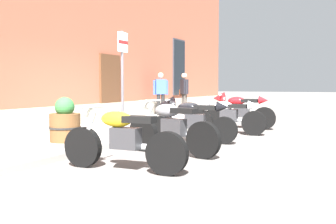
{
  "coord_description": "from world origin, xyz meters",
  "views": [
    {
      "loc": [
        -8.13,
        -4.54,
        1.28
      ],
      "look_at": [
        0.23,
        -0.32,
        0.64
      ],
      "focal_mm": 41.99,
      "sensor_mm": 36.0,
      "label": 1
    }
  ],
  "objects_px": {
    "motorcycle_grey_naked": "(171,128)",
    "motorcycle_white_sport": "(224,114)",
    "motorcycle_red_sport": "(237,109)",
    "pedestrian_blue_top": "(161,92)",
    "barrel_planter": "(65,123)",
    "pedestrian_dark_jacket": "(184,91)",
    "motorcycle_yellow_naked": "(122,139)",
    "parking_sign": "(123,68)",
    "motorcycle_black_sport": "(190,117)"
  },
  "relations": [
    {
      "from": "motorcycle_grey_naked",
      "to": "motorcycle_white_sport",
      "type": "distance_m",
      "value": 3.38
    },
    {
      "from": "motorcycle_red_sport",
      "to": "pedestrian_blue_top",
      "type": "height_order",
      "value": "pedestrian_blue_top"
    },
    {
      "from": "motorcycle_red_sport",
      "to": "barrel_planter",
      "type": "height_order",
      "value": "motorcycle_red_sport"
    },
    {
      "from": "motorcycle_red_sport",
      "to": "pedestrian_dark_jacket",
      "type": "relative_size",
      "value": 1.27
    },
    {
      "from": "motorcycle_yellow_naked",
      "to": "motorcycle_grey_naked",
      "type": "xyz_separation_m",
      "value": [
        1.58,
        -0.04,
        0.01
      ]
    },
    {
      "from": "pedestrian_blue_top",
      "to": "pedestrian_dark_jacket",
      "type": "distance_m",
      "value": 1.06
    },
    {
      "from": "motorcycle_yellow_naked",
      "to": "motorcycle_grey_naked",
      "type": "height_order",
      "value": "motorcycle_grey_naked"
    },
    {
      "from": "motorcycle_yellow_naked",
      "to": "parking_sign",
      "type": "height_order",
      "value": "parking_sign"
    },
    {
      "from": "pedestrian_dark_jacket",
      "to": "parking_sign",
      "type": "xyz_separation_m",
      "value": [
        -6.68,
        -1.5,
        0.62
      ]
    },
    {
      "from": "pedestrian_dark_jacket",
      "to": "barrel_planter",
      "type": "relative_size",
      "value": 1.79
    },
    {
      "from": "pedestrian_dark_jacket",
      "to": "barrel_planter",
      "type": "height_order",
      "value": "pedestrian_dark_jacket"
    },
    {
      "from": "barrel_planter",
      "to": "parking_sign",
      "type": "bearing_deg",
      "value": -22.58
    },
    {
      "from": "motorcycle_black_sport",
      "to": "parking_sign",
      "type": "distance_m",
      "value": 1.88
    },
    {
      "from": "motorcycle_red_sport",
      "to": "barrel_planter",
      "type": "bearing_deg",
      "value": 157.52
    },
    {
      "from": "motorcycle_black_sport",
      "to": "pedestrian_dark_jacket",
      "type": "bearing_deg",
      "value": 25.46
    },
    {
      "from": "pedestrian_dark_jacket",
      "to": "parking_sign",
      "type": "distance_m",
      "value": 6.88
    },
    {
      "from": "motorcycle_grey_naked",
      "to": "motorcycle_black_sport",
      "type": "relative_size",
      "value": 1.01
    },
    {
      "from": "motorcycle_grey_naked",
      "to": "motorcycle_black_sport",
      "type": "height_order",
      "value": "motorcycle_black_sport"
    },
    {
      "from": "motorcycle_white_sport",
      "to": "pedestrian_blue_top",
      "type": "bearing_deg",
      "value": 46.91
    },
    {
      "from": "motorcycle_red_sport",
      "to": "parking_sign",
      "type": "xyz_separation_m",
      "value": [
        -3.77,
        1.56,
        1.09
      ]
    },
    {
      "from": "motorcycle_white_sport",
      "to": "pedestrian_dark_jacket",
      "type": "xyz_separation_m",
      "value": [
        4.37,
        3.14,
        0.5
      ]
    },
    {
      "from": "motorcycle_red_sport",
      "to": "barrel_planter",
      "type": "relative_size",
      "value": 2.27
    },
    {
      "from": "motorcycle_black_sport",
      "to": "pedestrian_blue_top",
      "type": "bearing_deg",
      "value": 33.72
    },
    {
      "from": "motorcycle_white_sport",
      "to": "parking_sign",
      "type": "relative_size",
      "value": 0.87
    },
    {
      "from": "motorcycle_yellow_naked",
      "to": "motorcycle_red_sport",
      "type": "bearing_deg",
      "value": 1.38
    },
    {
      "from": "motorcycle_yellow_naked",
      "to": "motorcycle_black_sport",
      "type": "distance_m",
      "value": 3.19
    },
    {
      "from": "parking_sign",
      "to": "pedestrian_dark_jacket",
      "type": "bearing_deg",
      "value": 12.63
    },
    {
      "from": "pedestrian_blue_top",
      "to": "parking_sign",
      "type": "xyz_separation_m",
      "value": [
        -5.79,
        -2.08,
        0.62
      ]
    },
    {
      "from": "parking_sign",
      "to": "barrel_planter",
      "type": "height_order",
      "value": "parking_sign"
    },
    {
      "from": "pedestrian_blue_top",
      "to": "pedestrian_dark_jacket",
      "type": "relative_size",
      "value": 1.0
    },
    {
      "from": "barrel_planter",
      "to": "motorcycle_black_sport",
      "type": "bearing_deg",
      "value": -46.93
    },
    {
      "from": "motorcycle_yellow_naked",
      "to": "parking_sign",
      "type": "bearing_deg",
      "value": 32.97
    },
    {
      "from": "barrel_planter",
      "to": "pedestrian_blue_top",
      "type": "bearing_deg",
      "value": 12.17
    },
    {
      "from": "motorcycle_black_sport",
      "to": "parking_sign",
      "type": "relative_size",
      "value": 0.84
    },
    {
      "from": "motorcycle_red_sport",
      "to": "motorcycle_white_sport",
      "type": "bearing_deg",
      "value": -176.89
    },
    {
      "from": "parking_sign",
      "to": "motorcycle_yellow_naked",
      "type": "bearing_deg",
      "value": -147.03
    },
    {
      "from": "pedestrian_dark_jacket",
      "to": "barrel_planter",
      "type": "distance_m",
      "value": 8.07
    },
    {
      "from": "motorcycle_red_sport",
      "to": "barrel_planter",
      "type": "xyz_separation_m",
      "value": [
        -5.09,
        2.11,
        -0.07
      ]
    },
    {
      "from": "motorcycle_yellow_naked",
      "to": "pedestrian_dark_jacket",
      "type": "distance_m",
      "value": 9.88
    },
    {
      "from": "motorcycle_yellow_naked",
      "to": "motorcycle_red_sport",
      "type": "distance_m",
      "value": 6.41
    },
    {
      "from": "pedestrian_dark_jacket",
      "to": "motorcycle_black_sport",
      "type": "bearing_deg",
      "value": -154.54
    },
    {
      "from": "motorcycle_white_sport",
      "to": "pedestrian_blue_top",
      "type": "height_order",
      "value": "pedestrian_blue_top"
    },
    {
      "from": "motorcycle_white_sport",
      "to": "parking_sign",
      "type": "bearing_deg",
      "value": 144.73
    },
    {
      "from": "pedestrian_dark_jacket",
      "to": "parking_sign",
      "type": "height_order",
      "value": "parking_sign"
    },
    {
      "from": "motorcycle_white_sport",
      "to": "parking_sign",
      "type": "xyz_separation_m",
      "value": [
        -2.31,
        1.64,
        1.12
      ]
    },
    {
      "from": "pedestrian_blue_top",
      "to": "parking_sign",
      "type": "distance_m",
      "value": 6.19
    },
    {
      "from": "motorcycle_black_sport",
      "to": "pedestrian_dark_jacket",
      "type": "height_order",
      "value": "pedestrian_dark_jacket"
    },
    {
      "from": "motorcycle_white_sport",
      "to": "motorcycle_black_sport",
      "type": "bearing_deg",
      "value": 173.39
    },
    {
      "from": "motorcycle_grey_naked",
      "to": "pedestrian_dark_jacket",
      "type": "height_order",
      "value": "pedestrian_dark_jacket"
    },
    {
      "from": "pedestrian_blue_top",
      "to": "motorcycle_black_sport",
      "type": "bearing_deg",
      "value": -146.28
    }
  ]
}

